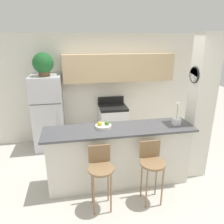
{
  "coord_description": "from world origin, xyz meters",
  "views": [
    {
      "loc": [
        -0.72,
        -3.23,
        2.47
      ],
      "look_at": [
        0.0,
        0.67,
        1.1
      ],
      "focal_mm": 35.0,
      "sensor_mm": 36.0,
      "label": 1
    }
  ],
  "objects_px": {
    "potted_plant_on_fridge": "(43,64)",
    "orchid_vase": "(177,118)",
    "refrigerator": "(48,113)",
    "bar_stool_right": "(152,163)",
    "fruit_bowl": "(103,126)",
    "trash_bin": "(75,141)",
    "stove_range": "(113,124)",
    "bar_stool_left": "(101,169)"
  },
  "relations": [
    {
      "from": "bar_stool_left",
      "to": "bar_stool_right",
      "type": "bearing_deg",
      "value": 0.0
    },
    {
      "from": "potted_plant_on_fridge",
      "to": "fruit_bowl",
      "type": "xyz_separation_m",
      "value": [
        1.03,
        -1.52,
        -0.86
      ]
    },
    {
      "from": "bar_stool_right",
      "to": "fruit_bowl",
      "type": "relative_size",
      "value": 3.68
    },
    {
      "from": "bar_stool_right",
      "to": "potted_plant_on_fridge",
      "type": "height_order",
      "value": "potted_plant_on_fridge"
    },
    {
      "from": "bar_stool_left",
      "to": "orchid_vase",
      "type": "relative_size",
      "value": 2.39
    },
    {
      "from": "bar_stool_right",
      "to": "orchid_vase",
      "type": "xyz_separation_m",
      "value": [
        0.59,
        0.5,
        0.5
      ]
    },
    {
      "from": "potted_plant_on_fridge",
      "to": "trash_bin",
      "type": "xyz_separation_m",
      "value": [
        0.55,
        -0.21,
        -1.75
      ]
    },
    {
      "from": "potted_plant_on_fridge",
      "to": "trash_bin",
      "type": "relative_size",
      "value": 1.28
    },
    {
      "from": "bar_stool_right",
      "to": "trash_bin",
      "type": "relative_size",
      "value": 2.57
    },
    {
      "from": "potted_plant_on_fridge",
      "to": "fruit_bowl",
      "type": "bearing_deg",
      "value": -55.74
    },
    {
      "from": "stove_range",
      "to": "fruit_bowl",
      "type": "height_order",
      "value": "fruit_bowl"
    },
    {
      "from": "potted_plant_on_fridge",
      "to": "stove_range",
      "type": "bearing_deg",
      "value": 1.3
    },
    {
      "from": "stove_range",
      "to": "potted_plant_on_fridge",
      "type": "distance_m",
      "value": 2.09
    },
    {
      "from": "potted_plant_on_fridge",
      "to": "refrigerator",
      "type": "bearing_deg",
      "value": -62.39
    },
    {
      "from": "refrigerator",
      "to": "bar_stool_right",
      "type": "distance_m",
      "value": 2.7
    },
    {
      "from": "bar_stool_right",
      "to": "orchid_vase",
      "type": "distance_m",
      "value": 0.92
    },
    {
      "from": "refrigerator",
      "to": "fruit_bowl",
      "type": "bearing_deg",
      "value": -55.74
    },
    {
      "from": "refrigerator",
      "to": "bar_stool_left",
      "type": "distance_m",
      "value": 2.3
    },
    {
      "from": "bar_stool_left",
      "to": "refrigerator",
      "type": "bearing_deg",
      "value": 113.17
    },
    {
      "from": "orchid_vase",
      "to": "bar_stool_left",
      "type": "bearing_deg",
      "value": -160.08
    },
    {
      "from": "bar_stool_left",
      "to": "orchid_vase",
      "type": "distance_m",
      "value": 1.55
    },
    {
      "from": "orchid_vase",
      "to": "trash_bin",
      "type": "height_order",
      "value": "orchid_vase"
    },
    {
      "from": "potted_plant_on_fridge",
      "to": "orchid_vase",
      "type": "xyz_separation_m",
      "value": [
        2.28,
        -1.61,
        -0.78
      ]
    },
    {
      "from": "bar_stool_left",
      "to": "bar_stool_right",
      "type": "height_order",
      "value": "same"
    },
    {
      "from": "refrigerator",
      "to": "bar_stool_right",
      "type": "height_order",
      "value": "refrigerator"
    },
    {
      "from": "bar_stool_left",
      "to": "fruit_bowl",
      "type": "relative_size",
      "value": 3.68
    },
    {
      "from": "bar_stool_left",
      "to": "fruit_bowl",
      "type": "distance_m",
      "value": 0.73
    },
    {
      "from": "bar_stool_left",
      "to": "orchid_vase",
      "type": "xyz_separation_m",
      "value": [
        1.38,
        0.5,
        0.5
      ]
    },
    {
      "from": "orchid_vase",
      "to": "potted_plant_on_fridge",
      "type": "bearing_deg",
      "value": 144.84
    },
    {
      "from": "refrigerator",
      "to": "bar_stool_left",
      "type": "relative_size",
      "value": 1.72
    },
    {
      "from": "refrigerator",
      "to": "fruit_bowl",
      "type": "xyz_separation_m",
      "value": [
        1.03,
        -1.52,
        0.24
      ]
    },
    {
      "from": "refrigerator",
      "to": "stove_range",
      "type": "relative_size",
      "value": 1.57
    },
    {
      "from": "potted_plant_on_fridge",
      "to": "orchid_vase",
      "type": "bearing_deg",
      "value": -35.16
    },
    {
      "from": "bar_stool_right",
      "to": "orchid_vase",
      "type": "height_order",
      "value": "orchid_vase"
    },
    {
      "from": "stove_range",
      "to": "bar_stool_right",
      "type": "xyz_separation_m",
      "value": [
        0.2,
        -2.14,
        0.2
      ]
    },
    {
      "from": "bar_stool_right",
      "to": "trash_bin",
      "type": "xyz_separation_m",
      "value": [
        -1.14,
        1.89,
        -0.47
      ]
    },
    {
      "from": "bar_stool_left",
      "to": "trash_bin",
      "type": "distance_m",
      "value": 1.98
    },
    {
      "from": "bar_stool_left",
      "to": "potted_plant_on_fridge",
      "type": "height_order",
      "value": "potted_plant_on_fridge"
    },
    {
      "from": "orchid_vase",
      "to": "fruit_bowl",
      "type": "distance_m",
      "value": 1.25
    },
    {
      "from": "bar_stool_right",
      "to": "potted_plant_on_fridge",
      "type": "relative_size",
      "value": 2.01
    },
    {
      "from": "bar_stool_left",
      "to": "fruit_bowl",
      "type": "bearing_deg",
      "value": 77.13
    },
    {
      "from": "refrigerator",
      "to": "orchid_vase",
      "type": "relative_size",
      "value": 4.1
    }
  ]
}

